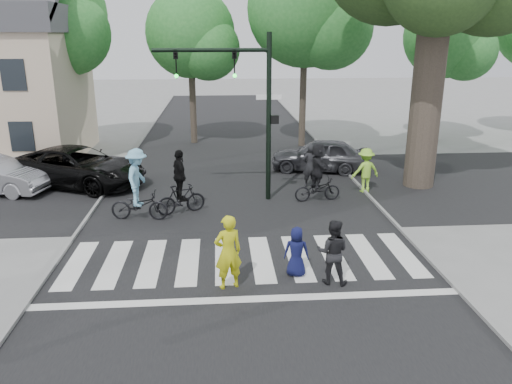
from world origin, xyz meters
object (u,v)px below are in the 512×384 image
cyclist_left (138,189)px  cyclist_mid (180,188)px  pedestrian_adult (333,252)px  pedestrian_woman (228,252)px  traffic_signal (245,94)px  car_suv (78,167)px  cyclist_right (318,176)px  car_grey (319,155)px  pedestrian_child (296,252)px

cyclist_left → cyclist_mid: (1.34, 0.50, -0.13)m
pedestrian_adult → pedestrian_woman: bearing=18.1°
traffic_signal → car_suv: size_ratio=1.06×
cyclist_mid → pedestrian_adult: bearing=-53.0°
cyclist_left → car_suv: (-3.06, 4.22, -0.26)m
cyclist_right → car_grey: bearing=77.8°
car_suv → car_grey: size_ratio=1.31×
cyclist_left → car_suv: bearing=126.0°
cyclist_left → cyclist_mid: bearing=20.5°
cyclist_right → car_grey: (0.92, 4.25, -0.24)m
traffic_signal → cyclist_right: (2.64, -0.34, -2.93)m
car_grey → cyclist_mid: bearing=-34.9°
car_suv → cyclist_mid: bearing=-106.1°
pedestrian_child → cyclist_mid: (-3.24, 4.92, 0.27)m
pedestrian_woman → pedestrian_child: size_ratio=1.43×
pedestrian_child → pedestrian_adult: pedestrian_adult is taller
cyclist_mid → pedestrian_child: bearing=-56.6°
car_grey → pedestrian_woman: bearing=-8.9°
car_suv → cyclist_left: bearing=-119.9°
cyclist_mid → car_grey: (5.85, 5.24, -0.19)m
car_suv → cyclist_right: bearing=-82.2°
cyclist_right → car_suv: cyclist_right is taller
pedestrian_adult → cyclist_right: bearing=-81.2°
car_grey → pedestrian_child: bearing=-1.2°
pedestrian_child → car_suv: 11.53m
cyclist_right → cyclist_mid: bearing=-168.6°
traffic_signal → pedestrian_adult: (1.76, -6.71, -3.07)m
cyclist_left → cyclist_right: bearing=13.4°
pedestrian_child → cyclist_right: cyclist_right is taller
cyclist_left → car_suv: cyclist_left is taller
pedestrian_adult → car_suv: bearing=-30.4°
pedestrian_woman → car_grey: size_ratio=0.44×
pedestrian_child → cyclist_mid: 5.89m
pedestrian_woman → pedestrian_adult: 2.56m
pedestrian_woman → pedestrian_adult: bearing=163.4°
pedestrian_adult → cyclist_mid: (-4.06, 5.38, 0.09)m
traffic_signal → cyclist_right: 3.96m
pedestrian_adult → cyclist_mid: bearing=-36.3°
pedestrian_adult → car_suv: size_ratio=0.29×
pedestrian_woman → car_suv: size_ratio=0.33×
traffic_signal → cyclist_mid: traffic_signal is taller
pedestrian_adult → cyclist_left: size_ratio=0.69×
pedestrian_adult → pedestrian_child: bearing=-12.6°
pedestrian_child → cyclist_mid: size_ratio=0.58×
cyclist_left → pedestrian_woman: bearing=-60.1°
pedestrian_woman → cyclist_mid: bearing=-92.6°
pedestrian_adult → cyclist_mid: 6.74m
cyclist_mid → cyclist_right: size_ratio=1.03×
pedestrian_child → pedestrian_adult: bearing=160.7°
cyclist_left → cyclist_mid: 1.43m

